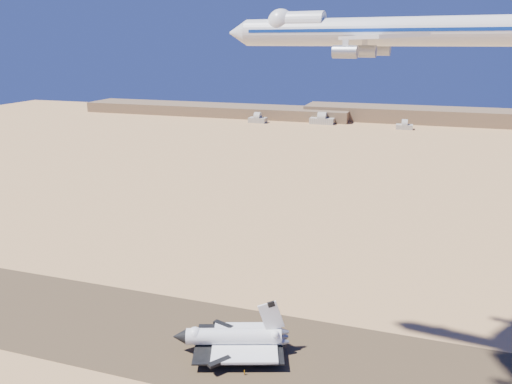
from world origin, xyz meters
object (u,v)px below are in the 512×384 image
(shuttle, at_px, (233,338))
(chase_jet_e, at_px, (511,33))
(crew_b, at_px, (248,363))
(crew_a, at_px, (245,372))
(crew_c, at_px, (244,363))
(carrier_747, at_px, (372,32))
(chase_jet_d, at_px, (463,36))

(shuttle, xyz_separation_m, chase_jet_e, (78.04, 56.04, 95.70))
(crew_b, bearing_deg, shuttle, 2.36)
(crew_a, bearing_deg, crew_b, -5.48)
(crew_c, bearing_deg, crew_a, 145.13)
(crew_b, distance_m, chase_jet_e, 137.15)
(carrier_747, bearing_deg, chase_jet_e, 61.10)
(crew_a, bearing_deg, shuttle, 22.87)
(chase_jet_d, height_order, chase_jet_e, chase_jet_e)
(crew_b, bearing_deg, crew_a, 138.55)
(crew_b, relative_size, chase_jet_e, 0.09)
(shuttle, distance_m, carrier_747, 102.81)
(crew_b, xyz_separation_m, crew_c, (-0.85, -0.59, 0.01))
(carrier_747, xyz_separation_m, crew_a, (-30.94, -9.53, -99.40))
(crew_c, height_order, chase_jet_d, chase_jet_d)
(crew_a, xyz_separation_m, chase_jet_d, (55.31, 61.80, 98.90))
(carrier_747, bearing_deg, crew_c, -164.87)
(crew_c, bearing_deg, carrier_747, -135.58)
(crew_c, bearing_deg, chase_jet_d, -99.44)
(crew_a, bearing_deg, chase_jet_e, -60.37)
(crew_b, bearing_deg, chase_jet_e, -98.79)
(shuttle, xyz_separation_m, carrier_747, (38.53, -0.73, 95.31))
(crew_c, distance_m, chase_jet_e, 137.85)
(crew_a, bearing_deg, carrier_747, -86.51)
(shuttle, height_order, chase_jet_e, chase_jet_e)
(crew_b, distance_m, chase_jet_d, 127.18)
(shuttle, xyz_separation_m, crew_c, (6.05, -5.99, -4.16))
(crew_a, distance_m, chase_jet_d, 129.07)
(shuttle, bearing_deg, crew_c, -62.99)
(carrier_747, height_order, crew_b, carrier_747)
(carrier_747, relative_size, chase_jet_d, 6.25)
(chase_jet_e, bearing_deg, shuttle, -141.99)
(crew_a, distance_m, chase_jet_e, 138.98)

